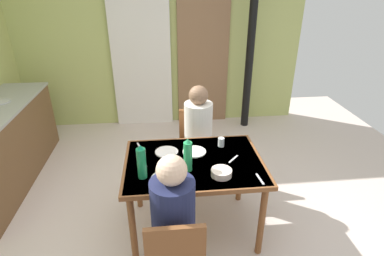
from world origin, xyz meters
TOP-DOWN VIEW (x-y plane):
  - ground_plane at (0.00, 0.00)m, footprint 6.86×6.86m
  - wall_back at (0.00, 2.64)m, footprint 4.52×0.10m
  - door_wooden at (0.71, 2.56)m, footprint 0.80×0.05m
  - stove_pipe_column at (1.38, 2.29)m, footprint 0.12×0.12m
  - curtain_panel at (-0.25, 2.54)m, footprint 0.90×0.03m
  - dining_table at (0.28, 0.05)m, footprint 1.21×0.87m
  - chair_far_diner at (0.41, 0.84)m, footprint 0.40×0.40m
  - person_near_diner at (0.07, -0.60)m, footprint 0.30×0.37m
  - person_far_diner at (0.41, 0.71)m, footprint 0.30×0.37m
  - water_bottle_green_near at (-0.15, -0.14)m, footprint 0.07×0.07m
  - water_bottle_green_far at (0.22, -0.08)m, footprint 0.07×0.07m
  - serving_bowl_center at (0.48, -0.18)m, footprint 0.17×0.17m
  - dinner_plate_near_left at (0.30, 0.21)m, footprint 0.21×0.21m
  - dinner_plate_near_right at (0.05, 0.23)m, footprint 0.21×0.21m
  - dinner_plate_far_center at (0.03, -0.18)m, footprint 0.23×0.23m
  - drinking_glass_by_near_diner at (0.57, 0.29)m, footprint 0.06×0.06m
  - cutlery_knife_near at (0.63, 0.05)m, footprint 0.11×0.12m
  - cutlery_fork_near at (-0.16, 0.07)m, footprint 0.08×0.14m
  - cutlery_knife_far at (-0.20, 0.36)m, footprint 0.06×0.15m
  - cutlery_fork_far at (0.78, -0.27)m, footprint 0.03×0.15m

SIDE VIEW (x-z plane):
  - ground_plane at x=0.00m, z-range 0.00..0.00m
  - chair_far_diner at x=0.41m, z-range 0.06..0.93m
  - dining_table at x=0.28m, z-range 0.29..1.05m
  - cutlery_knife_near at x=0.63m, z-range 0.76..0.76m
  - cutlery_fork_near at x=-0.16m, z-range 0.76..0.76m
  - cutlery_knife_far at x=-0.20m, z-range 0.76..0.76m
  - cutlery_fork_far at x=0.78m, z-range 0.76..0.76m
  - dinner_plate_near_left at x=0.30m, z-range 0.76..0.77m
  - dinner_plate_near_right at x=0.05m, z-range 0.76..0.77m
  - dinner_plate_far_center at x=0.03m, z-range 0.76..0.77m
  - person_near_diner at x=0.07m, z-range 0.40..1.17m
  - person_far_diner at x=0.41m, z-range 0.40..1.17m
  - serving_bowl_center at x=0.48m, z-range 0.76..0.81m
  - drinking_glass_by_near_diner at x=0.57m, z-range 0.76..0.84m
  - water_bottle_green_far at x=0.22m, z-range 0.75..1.04m
  - water_bottle_green_near at x=-0.15m, z-range 0.75..1.04m
  - door_wooden at x=0.71m, z-range 0.00..2.00m
  - curtain_panel at x=-0.25m, z-range 0.00..2.37m
  - wall_back at x=0.00m, z-range 0.00..2.82m
  - stove_pipe_column at x=1.38m, z-range 0.00..2.82m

